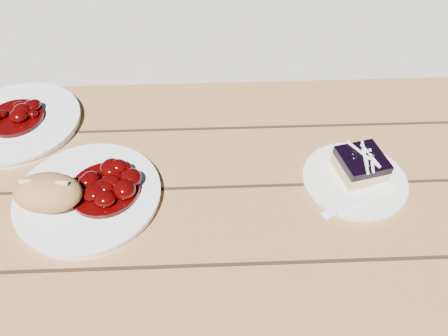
{
  "coord_description": "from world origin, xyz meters",
  "views": [
    {
      "loc": [
        0.31,
        -0.44,
        1.35
      ],
      "look_at": [
        0.33,
        0.07,
        0.81
      ],
      "focal_mm": 35.0,
      "sensor_mm": 36.0,
      "label": 1
    }
  ],
  "objects_px": {
    "picnic_table": "(56,278)",
    "dessert_plate": "(354,181)",
    "second_plate": "(17,123)",
    "main_plate": "(89,197)",
    "bread_roll": "(48,193)",
    "blueberry_cake": "(361,164)"
  },
  "relations": [
    {
      "from": "dessert_plate",
      "to": "second_plate",
      "type": "height_order",
      "value": "second_plate"
    },
    {
      "from": "picnic_table",
      "to": "blueberry_cake",
      "type": "bearing_deg",
      "value": 9.6
    },
    {
      "from": "bread_roll",
      "to": "picnic_table",
      "type": "bearing_deg",
      "value": -130.78
    },
    {
      "from": "bread_roll",
      "to": "second_plate",
      "type": "height_order",
      "value": "bread_roll"
    },
    {
      "from": "main_plate",
      "to": "dessert_plate",
      "type": "bearing_deg",
      "value": 2.65
    },
    {
      "from": "dessert_plate",
      "to": "picnic_table",
      "type": "bearing_deg",
      "value": -171.72
    },
    {
      "from": "picnic_table",
      "to": "main_plate",
      "type": "relative_size",
      "value": 8.1
    },
    {
      "from": "main_plate",
      "to": "bread_roll",
      "type": "height_order",
      "value": "bread_roll"
    },
    {
      "from": "picnic_table",
      "to": "blueberry_cake",
      "type": "distance_m",
      "value": 0.61
    },
    {
      "from": "blueberry_cake",
      "to": "second_plate",
      "type": "bearing_deg",
      "value": 152.86
    },
    {
      "from": "dessert_plate",
      "to": "second_plate",
      "type": "xyz_separation_m",
      "value": [
        -0.66,
        0.18,
        0.0
      ]
    },
    {
      "from": "main_plate",
      "to": "bread_roll",
      "type": "distance_m",
      "value": 0.07
    },
    {
      "from": "picnic_table",
      "to": "dessert_plate",
      "type": "distance_m",
      "value": 0.59
    },
    {
      "from": "picnic_table",
      "to": "blueberry_cake",
      "type": "relative_size",
      "value": 21.59
    },
    {
      "from": "picnic_table",
      "to": "second_plate",
      "type": "distance_m",
      "value": 0.33
    },
    {
      "from": "main_plate",
      "to": "second_plate",
      "type": "height_order",
      "value": "same"
    },
    {
      "from": "bread_roll",
      "to": "dessert_plate",
      "type": "bearing_deg",
      "value": 4.53
    },
    {
      "from": "picnic_table",
      "to": "bread_roll",
      "type": "distance_m",
      "value": 0.21
    },
    {
      "from": "picnic_table",
      "to": "blueberry_cake",
      "type": "height_order",
      "value": "blueberry_cake"
    },
    {
      "from": "picnic_table",
      "to": "main_plate",
      "type": "height_order",
      "value": "main_plate"
    },
    {
      "from": "main_plate",
      "to": "bread_roll",
      "type": "xyz_separation_m",
      "value": [
        -0.05,
        -0.02,
        0.04
      ]
    },
    {
      "from": "main_plate",
      "to": "dessert_plate",
      "type": "xyz_separation_m",
      "value": [
        0.48,
        0.02,
        -0.0
      ]
    }
  ]
}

